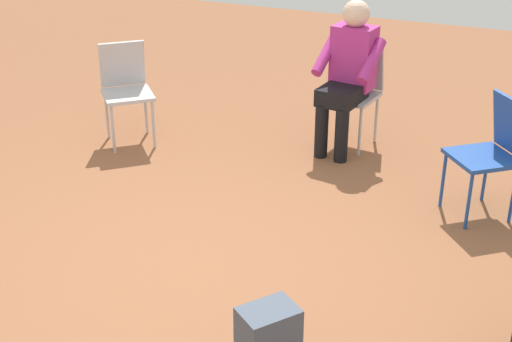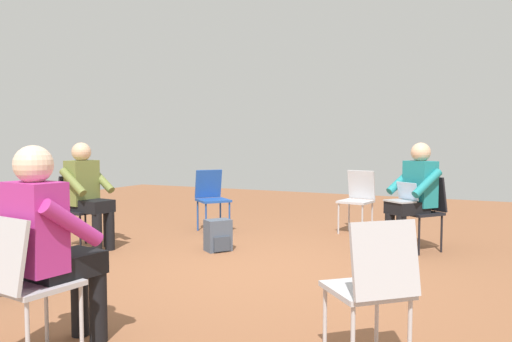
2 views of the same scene
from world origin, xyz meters
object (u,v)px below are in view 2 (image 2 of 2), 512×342
object	(u,v)px
chair_west	(358,197)
person_in_magenta	(50,238)
chair_northwest	(424,207)
person_with_laptop	(414,191)
person_in_olive	(87,190)
chair_southwest	(211,196)
chair_south	(78,206)
chair_northeast	(373,283)
chair_southeast	(10,234)
chair_east	(24,278)
backpack_near_laptop_user	(218,237)

from	to	relation	value
chair_west	person_in_magenta	bearing A→B (deg)	90.80
chair_northwest	person_with_laptop	xyz separation A→B (m)	(0.13, -0.10, 0.20)
chair_northwest	person_in_olive	size ratio (longest dim) A/B	0.69
person_with_laptop	person_in_olive	world-z (taller)	same
chair_southwest	person_with_laptop	distance (m)	2.74
chair_northwest	person_in_magenta	distance (m)	4.20
chair_northwest	chair_west	size ratio (longest dim) A/B	1.00
chair_south	person_with_laptop	bearing A→B (deg)	119.17
chair_northeast	person_in_magenta	distance (m)	1.87
chair_northeast	person_with_laptop	world-z (taller)	person_with_laptop
chair_northwest	chair_west	world-z (taller)	same
chair_southeast	chair_northwest	world-z (taller)	same
chair_southwest	chair_northwest	size ratio (longest dim) A/B	1.00
chair_northwest	chair_west	xyz separation A→B (m)	(-0.75, -0.96, 0.00)
chair_northeast	person_in_magenta	xyz separation A→B (m)	(0.58, -1.77, 0.20)
chair_southeast	chair_east	world-z (taller)	same
chair_south	chair_west	world-z (taller)	same
chair_northeast	person_with_laptop	bearing A→B (deg)	51.80
person_with_laptop	backpack_near_laptop_user	size ratio (longest dim) A/B	3.44
person_in_magenta	chair_west	bearing A→B (deg)	89.26
chair_southeast	person_in_magenta	world-z (taller)	person_in_magenta
backpack_near_laptop_user	chair_south	bearing A→B (deg)	-71.18
chair_south	backpack_near_laptop_user	size ratio (longest dim) A/B	2.36
chair_west	backpack_near_laptop_user	distance (m)	2.17
chair_southwest	chair_south	world-z (taller)	same
chair_northeast	chair_northwest	bearing A→B (deg)	49.82
chair_northeast	person_in_magenta	world-z (taller)	person_in_magenta
chair_south	person_with_laptop	xyz separation A→B (m)	(-1.46, 3.60, 0.20)
person_with_laptop	person_in_olive	bearing A→B (deg)	60.79
chair_southwest	person_with_laptop	bearing A→B (deg)	125.91
chair_southeast	backpack_near_laptop_user	world-z (taller)	chair_southeast
chair_southwest	chair_northwest	bearing A→B (deg)	128.74
chair_southeast	person_with_laptop	bearing A→B (deg)	97.67
chair_northwest	backpack_near_laptop_user	bearing A→B (deg)	63.95
person_with_laptop	backpack_near_laptop_user	distance (m)	2.28
chair_southeast	chair_east	bearing A→B (deg)	14.88
chair_south	chair_northeast	bearing A→B (deg)	73.38
chair_west	person_in_olive	bearing A→B (deg)	51.56
chair_northeast	person_with_laptop	size ratio (longest dim) A/B	0.69
chair_southeast	person_in_olive	bearing A→B (deg)	163.25
chair_east	chair_west	bearing A→B (deg)	89.28
chair_southeast	person_with_laptop	distance (m)	4.11
chair_northeast	chair_west	bearing A→B (deg)	62.64
person_in_olive	backpack_near_laptop_user	size ratio (longest dim) A/B	3.44
chair_southwest	chair_northeast	bearing A→B (deg)	80.89
chair_southwest	chair_west	bearing A→B (deg)	150.53
chair_southwest	chair_southeast	xyz separation A→B (m)	(3.17, -0.04, 0.00)
chair_northeast	chair_east	distance (m)	1.94
chair_northwest	backpack_near_laptop_user	xyz separation A→B (m)	(1.06, -2.12, -0.34)
chair_south	chair_northwest	bearing A→B (deg)	120.40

